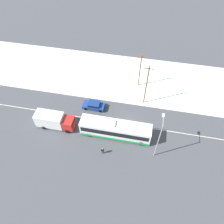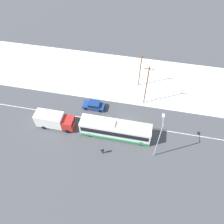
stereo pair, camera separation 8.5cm
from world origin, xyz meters
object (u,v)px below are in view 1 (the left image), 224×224
(city_bus, at_px, (115,130))
(sedan_car, at_px, (94,105))
(pedestrian_at_stop, at_px, (103,150))
(utility_pole_snowlot, at_px, (140,71))
(box_truck, at_px, (54,120))
(utility_pole_roadside, at_px, (146,85))
(streetlamp, at_px, (159,136))

(city_bus, bearing_deg, sedan_car, 134.33)
(sedan_car, distance_m, pedestrian_at_stop, 10.06)
(sedan_car, distance_m, utility_pole_snowlot, 11.47)
(box_truck, xyz_separation_m, utility_pole_snowlot, (13.43, 13.40, 2.38))
(utility_pole_roadside, bearing_deg, utility_pole_snowlot, 109.29)
(city_bus, relative_size, utility_pole_snowlot, 1.55)
(city_bus, relative_size, streetlamp, 1.44)
(box_truck, bearing_deg, utility_pole_roadside, 29.99)
(city_bus, xyz_separation_m, streetlamp, (6.99, -2.30, 3.55))
(pedestrian_at_stop, bearing_deg, city_bus, 70.59)
(city_bus, height_order, pedestrian_at_stop, city_bus)
(streetlamp, xyz_separation_m, utility_pole_roadside, (-2.90, 10.82, -0.43))
(pedestrian_at_stop, height_order, utility_pole_roadside, utility_pole_roadside)
(sedan_car, bearing_deg, city_bus, 134.33)
(city_bus, distance_m, sedan_car, 7.51)
(sedan_car, relative_size, utility_pole_snowlot, 0.53)
(city_bus, xyz_separation_m, box_truck, (-10.98, -0.18, 0.06))
(city_bus, bearing_deg, streetlamp, -18.21)
(pedestrian_at_stop, distance_m, utility_pole_snowlot, 17.89)
(utility_pole_roadside, relative_size, utility_pole_snowlot, 1.17)
(box_truck, relative_size, streetlamp, 0.81)
(streetlamp, distance_m, utility_pole_snowlot, 16.21)
(box_truck, height_order, sedan_car, box_truck)
(city_bus, bearing_deg, utility_pole_snowlot, 79.53)
(box_truck, bearing_deg, streetlamp, -6.72)
(sedan_car, xyz_separation_m, utility_pole_snowlot, (7.66, 7.88, 3.28))
(utility_pole_snowlot, bearing_deg, streetlamp, -73.68)
(sedan_car, relative_size, pedestrian_at_stop, 2.65)
(box_truck, relative_size, sedan_car, 1.64)
(sedan_car, bearing_deg, utility_pole_roadside, -161.12)
(pedestrian_at_stop, height_order, streetlamp, streetlamp)
(utility_pole_roadside, bearing_deg, streetlamp, -75.01)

